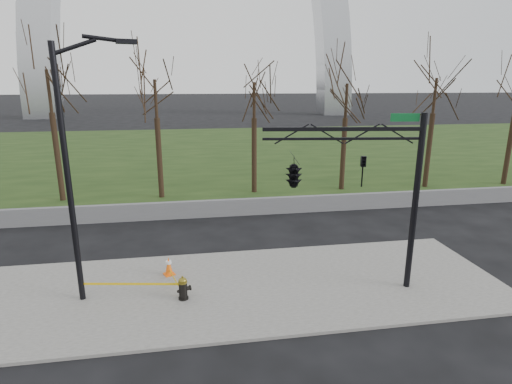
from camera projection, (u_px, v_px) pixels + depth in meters
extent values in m
plane|color=black|center=(245.00, 289.00, 14.02)|extent=(500.00, 500.00, 0.00)
cube|color=slate|center=(245.00, 287.00, 14.01)|extent=(18.00, 6.00, 0.10)
cube|color=#1C3312|center=(206.00, 150.00, 42.59)|extent=(120.00, 40.00, 0.06)
cube|color=#59595B|center=(224.00, 208.00, 21.52)|extent=(60.00, 0.30, 0.90)
cylinder|color=black|center=(184.00, 298.00, 13.15)|extent=(0.33, 0.33, 0.06)
cylinder|color=black|center=(183.00, 291.00, 13.09)|extent=(0.25, 0.25, 0.58)
cylinder|color=black|center=(189.00, 288.00, 13.17)|extent=(0.23, 0.21, 0.15)
cylinder|color=black|center=(179.00, 291.00, 13.01)|extent=(0.12, 0.12, 0.10)
cylinder|color=olive|center=(183.00, 282.00, 13.01)|extent=(0.29, 0.29, 0.06)
ellipsoid|color=olive|center=(183.00, 281.00, 12.99)|extent=(0.27, 0.27, 0.20)
cylinder|color=olive|center=(182.00, 277.00, 12.96)|extent=(0.06, 0.06, 0.08)
cube|color=#FF610D|center=(169.00, 274.00, 14.82)|extent=(0.47, 0.47, 0.04)
cone|color=#FF610D|center=(169.00, 265.00, 14.73)|extent=(0.28, 0.28, 0.66)
cylinder|color=white|center=(169.00, 262.00, 14.70)|extent=(0.21, 0.21, 0.10)
cylinder|color=black|center=(68.00, 182.00, 12.16)|extent=(0.18, 0.18, 8.00)
cylinder|color=black|center=(73.00, 47.00, 11.37)|extent=(1.25, 0.45, 0.56)
cylinder|color=black|center=(104.00, 39.00, 11.64)|extent=(1.20, 0.43, 0.22)
cube|color=black|center=(126.00, 42.00, 11.90)|extent=(0.64, 0.37, 0.14)
cylinder|color=black|center=(415.00, 206.00, 13.24)|extent=(0.20, 0.20, 6.00)
cube|color=black|center=(343.00, 129.00, 12.51)|extent=(4.97, 0.77, 0.12)
cube|color=black|center=(343.00, 139.00, 12.59)|extent=(4.97, 0.74, 0.08)
cube|color=#0C5926|center=(405.00, 117.00, 12.48)|extent=(0.90, 0.16, 0.25)
imported|color=black|center=(363.00, 172.00, 12.89)|extent=(0.19, 0.22, 1.00)
imported|color=black|center=(294.00, 172.00, 12.82)|extent=(0.85, 2.53, 1.00)
cube|color=yellow|center=(132.00, 284.00, 13.03)|extent=(3.23, 0.55, 0.08)
cube|color=yellow|center=(176.00, 281.00, 13.94)|extent=(0.54, 1.83, 0.08)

